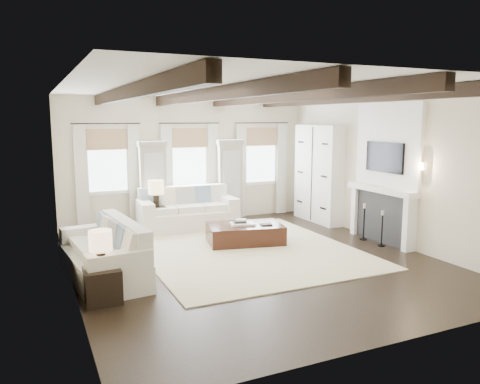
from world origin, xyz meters
name	(u,v)px	position (x,y,z in m)	size (l,w,h in m)	color
ground	(252,259)	(0.00, 0.00, 0.00)	(7.50, 7.50, 0.00)	black
room_shell	(266,156)	(0.75, 0.90, 1.89)	(6.54, 7.54, 3.22)	beige
area_rug	(247,250)	(0.17, 0.60, 0.01)	(4.14, 4.70, 0.02)	beige
sofa_back	(187,212)	(-0.32, 2.99, 0.41)	(2.40, 1.18, 1.01)	white
sofa_left	(107,255)	(-2.68, 0.06, 0.39)	(1.25, 2.35, 0.97)	white
ottoman	(245,234)	(0.38, 1.13, 0.21)	(1.57, 0.98, 0.41)	black
tray	(242,224)	(0.32, 1.14, 0.43)	(0.50, 0.38, 0.04)	white
book_lower	(240,222)	(0.27, 1.17, 0.47)	(0.26, 0.20, 0.04)	#262628
book_upper	(241,220)	(0.31, 1.17, 0.51)	(0.22, 0.17, 0.03)	beige
book_loose	(266,224)	(0.76, 0.89, 0.43)	(0.24, 0.18, 0.03)	#262628
side_table_front	(102,285)	(-2.91, -0.99, 0.25)	(0.51, 0.51, 0.51)	black
lamp_front	(100,243)	(-2.91, -0.99, 0.89)	(0.33, 0.33, 0.57)	black
side_table_back	(157,219)	(-1.08, 2.94, 0.30)	(0.40, 0.40, 0.61)	black
lamp_back	(156,189)	(-1.08, 2.94, 1.03)	(0.36, 0.36, 0.63)	black
candlestick_near	(382,231)	(2.90, -0.28, 0.32)	(0.15, 0.15, 0.76)	black
candlestick_far	(364,225)	(2.90, 0.30, 0.34)	(0.17, 0.17, 0.81)	black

